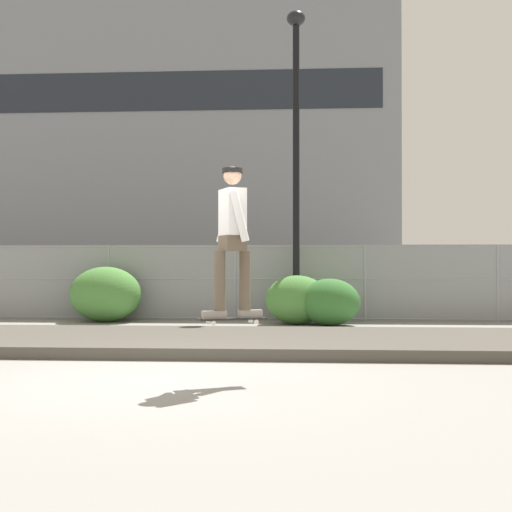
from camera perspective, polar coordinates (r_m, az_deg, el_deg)
The scene contains 11 objects.
ground_plane at distance 8.46m, azimuth -7.34°, elevation -10.16°, with size 120.00×120.00×0.00m, color gray.
gravel_berm at distance 11.75m, azimuth -4.15°, elevation -7.01°, with size 12.41×3.55×0.18m, color #4C473F.
skateboard at distance 8.01m, azimuth -1.96°, elevation -5.25°, with size 0.81×0.52×0.07m.
skater at distance 7.99m, azimuth -1.96°, elevation 2.01°, with size 0.70×0.62×1.76m.
chain_fence at distance 16.84m, azimuth -1.73°, elevation -2.20°, with size 18.91×0.06×1.85m.
street_lamp at distance 16.60m, azimuth 3.33°, elevation 10.32°, with size 0.44×0.44×7.39m.
parked_car_near at distance 21.02m, azimuth -13.02°, elevation -2.12°, with size 4.53×2.22×1.66m.
library_building at distance 50.60m, azimuth -5.88°, elevation 9.12°, with size 29.16×12.10×19.86m.
shrub_left at distance 16.89m, azimuth -12.33°, elevation -3.11°, with size 1.71×1.40×1.32m.
shrub_center at distance 15.87m, azimuth 3.41°, elevation -3.64°, with size 1.45×1.19×1.12m.
shrub_right at distance 15.63m, azimuth 6.11°, elevation -3.80°, with size 1.37×1.12×1.06m.
Camera 1 is at (1.60, -8.18, 1.41)m, focal length 48.42 mm.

